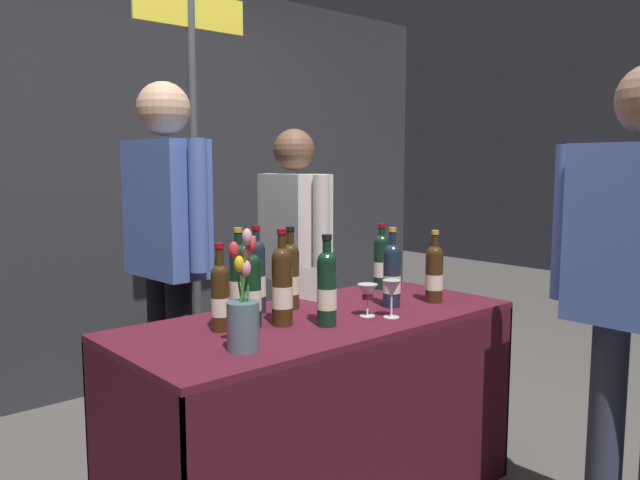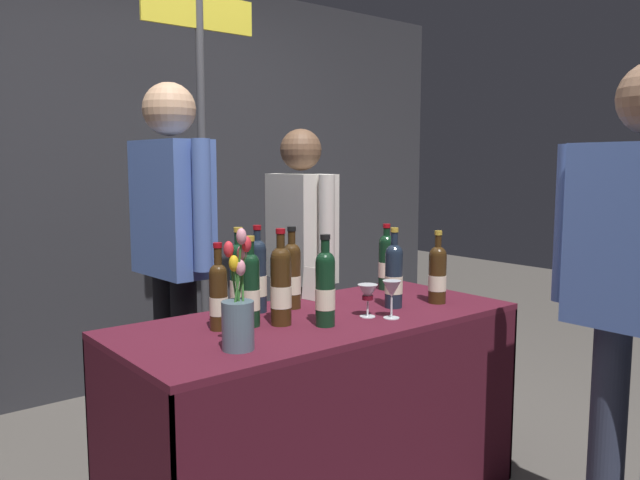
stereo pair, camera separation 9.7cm
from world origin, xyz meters
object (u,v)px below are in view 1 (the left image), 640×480
(booth_signpost, at_px, (194,153))
(vendor_presenter, at_px, (294,252))
(display_bottle_0, at_px, (220,296))
(tasting_table, at_px, (320,378))
(flower_vase, at_px, (243,314))
(wine_glass_near_vendor, at_px, (368,293))
(featured_wine_bottle, at_px, (282,285))
(wine_glass_mid, at_px, (392,290))

(booth_signpost, bearing_deg, vendor_presenter, -48.18)
(display_bottle_0, xyz_separation_m, vendor_presenter, (0.87, 0.65, 0.01))
(tasting_table, xyz_separation_m, flower_vase, (-0.48, -0.18, 0.37))
(tasting_table, height_order, booth_signpost, booth_signpost)
(vendor_presenter, bearing_deg, wine_glass_near_vendor, -14.73)
(tasting_table, bearing_deg, wine_glass_near_vendor, -41.03)
(featured_wine_bottle, height_order, booth_signpost, booth_signpost)
(wine_glass_near_vendor, height_order, vendor_presenter, vendor_presenter)
(vendor_presenter, bearing_deg, wine_glass_mid, -10.02)
(display_bottle_0, xyz_separation_m, flower_vase, (-0.07, -0.25, -0.01))
(featured_wine_bottle, height_order, wine_glass_near_vendor, featured_wine_bottle)
(featured_wine_bottle, bearing_deg, wine_glass_mid, -25.92)
(vendor_presenter, xyz_separation_m, booth_signpost, (-0.35, 0.40, 0.51))
(booth_signpost, bearing_deg, tasting_table, -95.49)
(wine_glass_near_vendor, xyz_separation_m, booth_signpost, (-0.03, 1.24, 0.56))
(display_bottle_0, relative_size, wine_glass_near_vendor, 2.46)
(featured_wine_bottle, xyz_separation_m, wine_glass_near_vendor, (0.33, -0.11, -0.06))
(tasting_table, height_order, wine_glass_near_vendor, wine_glass_near_vendor)
(flower_vase, xyz_separation_m, booth_signpost, (0.59, 1.30, 0.53))
(featured_wine_bottle, height_order, vendor_presenter, vendor_presenter)
(booth_signpost, bearing_deg, wine_glass_near_vendor, -88.56)
(featured_wine_bottle, xyz_separation_m, wine_glass_mid, (0.39, -0.19, -0.04))
(wine_glass_mid, distance_m, vendor_presenter, 0.96)
(flower_vase, bearing_deg, vendor_presenter, 43.93)
(featured_wine_bottle, xyz_separation_m, flower_vase, (-0.29, -0.17, -0.03))
(vendor_presenter, relative_size, booth_signpost, 0.68)
(featured_wine_bottle, bearing_deg, tasting_table, 2.23)
(featured_wine_bottle, bearing_deg, vendor_presenter, 48.44)
(tasting_table, xyz_separation_m, featured_wine_bottle, (-0.19, -0.01, 0.40))
(display_bottle_0, bearing_deg, booth_signpost, 63.95)
(wine_glass_mid, relative_size, vendor_presenter, 0.09)
(flower_vase, relative_size, vendor_presenter, 0.25)
(flower_vase, height_order, vendor_presenter, vendor_presenter)
(wine_glass_mid, bearing_deg, flower_vase, 178.43)
(display_bottle_0, distance_m, wine_glass_near_vendor, 0.58)
(vendor_presenter, bearing_deg, display_bottle_0, -46.92)
(display_bottle_0, xyz_separation_m, wine_glass_mid, (0.60, -0.27, -0.02))
(tasting_table, relative_size, vendor_presenter, 1.02)
(tasting_table, bearing_deg, featured_wine_bottle, -177.77)
(flower_vase, bearing_deg, wine_glass_mid, -1.57)
(wine_glass_mid, bearing_deg, vendor_presenter, 73.93)
(tasting_table, xyz_separation_m, display_bottle_0, (-0.40, 0.07, 0.38))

